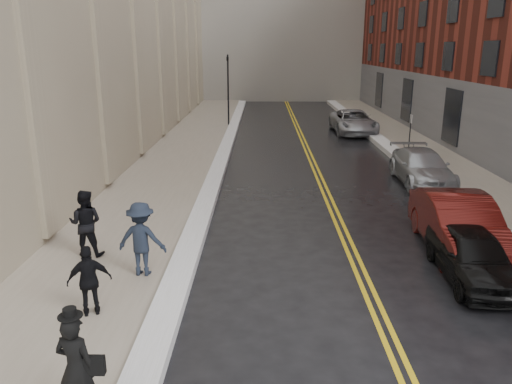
{
  "coord_description": "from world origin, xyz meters",
  "views": [
    {
      "loc": [
        -0.11,
        -6.91,
        5.72
      ],
      "look_at": [
        -0.29,
        7.22,
        1.6
      ],
      "focal_mm": 35.0,
      "sensor_mm": 36.0,
      "label": 1
    }
  ],
  "objects_px": {
    "car_black": "(473,255)",
    "car_silver_near": "(422,167)",
    "car_silver_far": "(353,122)",
    "pedestrian_a": "(86,223)",
    "car_maroon": "(459,225)",
    "pedestrian_b": "(142,239)",
    "pedestrian_main": "(76,369)",
    "pedestrian_c": "(90,281)"
  },
  "relations": [
    {
      "from": "car_black",
      "to": "car_silver_near",
      "type": "distance_m",
      "value": 9.48
    },
    {
      "from": "car_silver_far",
      "to": "pedestrian_a",
      "type": "bearing_deg",
      "value": -118.74
    },
    {
      "from": "car_silver_near",
      "to": "car_black",
      "type": "bearing_deg",
      "value": -98.71
    },
    {
      "from": "car_maroon",
      "to": "car_silver_far",
      "type": "height_order",
      "value": "car_maroon"
    },
    {
      "from": "pedestrian_b",
      "to": "car_silver_near",
      "type": "bearing_deg",
      "value": -129.39
    },
    {
      "from": "car_maroon",
      "to": "pedestrian_main",
      "type": "height_order",
      "value": "pedestrian_main"
    },
    {
      "from": "car_black",
      "to": "pedestrian_a",
      "type": "xyz_separation_m",
      "value": [
        -10.17,
        1.07,
        0.42
      ]
    },
    {
      "from": "pedestrian_c",
      "to": "car_black",
      "type": "bearing_deg",
      "value": 173.49
    },
    {
      "from": "car_black",
      "to": "pedestrian_a",
      "type": "distance_m",
      "value": 10.23
    },
    {
      "from": "car_black",
      "to": "car_silver_near",
      "type": "xyz_separation_m",
      "value": [
        1.57,
        9.35,
        0.05
      ]
    },
    {
      "from": "pedestrian_b",
      "to": "car_silver_far",
      "type": "bearing_deg",
      "value": -105.37
    },
    {
      "from": "car_black",
      "to": "pedestrian_c",
      "type": "xyz_separation_m",
      "value": [
        -9.0,
        -2.12,
        0.28
      ]
    },
    {
      "from": "pedestrian_main",
      "to": "pedestrian_c",
      "type": "distance_m",
      "value": 3.27
    },
    {
      "from": "car_silver_far",
      "to": "car_maroon",
      "type": "bearing_deg",
      "value": -92.98
    },
    {
      "from": "pedestrian_main",
      "to": "pedestrian_b",
      "type": "relative_size",
      "value": 0.94
    },
    {
      "from": "car_black",
      "to": "car_maroon",
      "type": "height_order",
      "value": "car_maroon"
    },
    {
      "from": "pedestrian_a",
      "to": "pedestrian_c",
      "type": "relative_size",
      "value": 1.19
    },
    {
      "from": "car_silver_far",
      "to": "pedestrian_c",
      "type": "bearing_deg",
      "value": -113.33
    },
    {
      "from": "car_maroon",
      "to": "car_silver_near",
      "type": "bearing_deg",
      "value": 83.23
    },
    {
      "from": "car_silver_near",
      "to": "car_silver_far",
      "type": "bearing_deg",
      "value": 93.75
    },
    {
      "from": "pedestrian_c",
      "to": "car_silver_far",
      "type": "bearing_deg",
      "value": -131.73
    },
    {
      "from": "pedestrian_b",
      "to": "pedestrian_a",
      "type": "bearing_deg",
      "value": -26.29
    },
    {
      "from": "car_maroon",
      "to": "pedestrian_c",
      "type": "relative_size",
      "value": 3.18
    },
    {
      "from": "car_silver_far",
      "to": "pedestrian_c",
      "type": "xyz_separation_m",
      "value": [
        -9.91,
        -24.56,
        0.14
      ]
    },
    {
      "from": "car_maroon",
      "to": "car_silver_near",
      "type": "height_order",
      "value": "car_maroon"
    },
    {
      "from": "pedestrian_main",
      "to": "car_maroon",
      "type": "bearing_deg",
      "value": -126.63
    },
    {
      "from": "car_black",
      "to": "pedestrian_main",
      "type": "relative_size",
      "value": 2.18
    },
    {
      "from": "pedestrian_main",
      "to": "pedestrian_c",
      "type": "height_order",
      "value": "pedestrian_main"
    },
    {
      "from": "pedestrian_main",
      "to": "pedestrian_c",
      "type": "bearing_deg",
      "value": -61.14
    },
    {
      "from": "car_maroon",
      "to": "pedestrian_c",
      "type": "distance_m",
      "value": 10.11
    },
    {
      "from": "pedestrian_a",
      "to": "pedestrian_c",
      "type": "distance_m",
      "value": 3.4
    },
    {
      "from": "car_black",
      "to": "pedestrian_main",
      "type": "bearing_deg",
      "value": -144.87
    },
    {
      "from": "car_silver_far",
      "to": "pedestrian_main",
      "type": "bearing_deg",
      "value": -109.44
    },
    {
      "from": "pedestrian_main",
      "to": "pedestrian_b",
      "type": "xyz_separation_m",
      "value": [
        -0.21,
        5.15,
        0.06
      ]
    },
    {
      "from": "car_black",
      "to": "pedestrian_main",
      "type": "height_order",
      "value": "pedestrian_main"
    },
    {
      "from": "car_maroon",
      "to": "car_silver_near",
      "type": "relative_size",
      "value": 1.01
    },
    {
      "from": "car_maroon",
      "to": "pedestrian_a",
      "type": "distance_m",
      "value": 10.51
    },
    {
      "from": "pedestrian_a",
      "to": "pedestrian_b",
      "type": "xyz_separation_m",
      "value": [
        1.82,
        -1.19,
        0.02
      ]
    },
    {
      "from": "car_silver_near",
      "to": "pedestrian_main",
      "type": "xyz_separation_m",
      "value": [
        -9.71,
        -14.62,
        0.32
      ]
    },
    {
      "from": "pedestrian_main",
      "to": "pedestrian_a",
      "type": "distance_m",
      "value": 6.65
    },
    {
      "from": "car_maroon",
      "to": "pedestrian_a",
      "type": "height_order",
      "value": "pedestrian_a"
    },
    {
      "from": "car_silver_near",
      "to": "pedestrian_b",
      "type": "bearing_deg",
      "value": -135.5
    }
  ]
}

